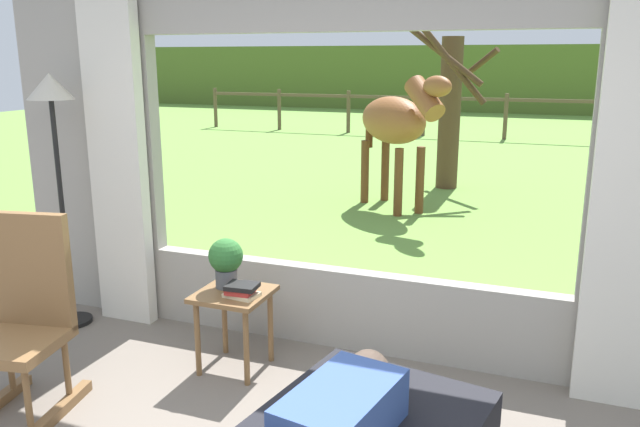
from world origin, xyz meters
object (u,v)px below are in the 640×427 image
(side_table, at_px, (234,306))
(pasture_tree, at_px, (450,107))
(rocking_chair, at_px, (23,318))
(floor_lamp_left, at_px, (54,125))
(potted_plant, at_px, (226,260))
(book_stack, at_px, (241,290))
(horse, at_px, (396,122))

(side_table, height_order, pasture_tree, pasture_tree)
(rocking_chair, relative_size, pasture_tree, 0.44)
(rocking_chair, height_order, floor_lamp_left, floor_lamp_left)
(potted_plant, height_order, book_stack, potted_plant)
(floor_lamp_left, height_order, horse, floor_lamp_left)
(side_table, distance_m, potted_plant, 0.29)
(potted_plant, bearing_deg, side_table, -36.87)
(rocking_chair, distance_m, side_table, 1.20)
(rocking_chair, bearing_deg, horse, 71.57)
(rocking_chair, bearing_deg, potted_plant, 38.13)
(side_table, height_order, book_stack, book_stack)
(potted_plant, relative_size, pasture_tree, 0.13)
(side_table, height_order, horse, horse)
(rocking_chair, distance_m, horse, 5.51)
(floor_lamp_left, xyz_separation_m, pasture_tree, (1.75, 6.02, -0.25))
(side_table, relative_size, horse, 0.30)
(rocking_chair, xyz_separation_m, floor_lamp_left, (-0.63, 1.03, 0.94))
(side_table, distance_m, book_stack, 0.17)
(rocking_chair, xyz_separation_m, book_stack, (0.95, 0.78, 0.02))
(book_stack, bearing_deg, side_table, 146.60)
(horse, distance_m, pasture_tree, 1.68)
(rocking_chair, height_order, side_table, rocking_chair)
(side_table, bearing_deg, horse, 91.68)
(floor_lamp_left, bearing_deg, horse, 72.85)
(side_table, height_order, potted_plant, potted_plant)
(pasture_tree, bearing_deg, book_stack, -91.55)
(side_table, relative_size, floor_lamp_left, 0.28)
(potted_plant, bearing_deg, horse, 90.70)
(potted_plant, height_order, pasture_tree, pasture_tree)
(potted_plant, distance_m, book_stack, 0.25)
(potted_plant, relative_size, floor_lamp_left, 0.17)
(side_table, relative_size, book_stack, 2.41)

